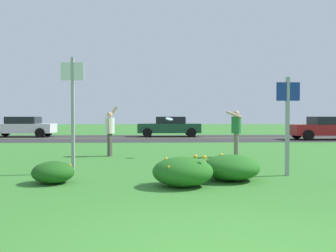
{
  "coord_description": "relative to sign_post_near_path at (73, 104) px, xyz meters",
  "views": [
    {
      "loc": [
        -0.71,
        -3.35,
        1.4
      ],
      "look_at": [
        -0.29,
        9.53,
        1.09
      ],
      "focal_mm": 38.19,
      "sensor_mm": 36.0,
      "label": 1
    }
  ],
  "objects": [
    {
      "name": "person_catcher_green_shirt",
      "position": [
        4.89,
        3.58,
        -0.75
      ],
      "size": [
        0.57,
        0.51,
        1.64
      ],
      "color": "#287038",
      "rests_on": "ground"
    },
    {
      "name": "daylily_clump_front_center",
      "position": [
        3.74,
        -1.01,
        -1.45
      ],
      "size": [
        1.28,
        1.35,
        0.58
      ],
      "color": "#23661E",
      "rests_on": "ground"
    },
    {
      "name": "car_red_leftmost",
      "position": [
        12.81,
        13.18,
        -1.0
      ],
      "size": [
        4.5,
        2.0,
        1.45
      ],
      "color": "maroon",
      "rests_on": "ground"
    },
    {
      "name": "car_dark_green_center_left",
      "position": [
        3.01,
        16.95,
        -1.0
      ],
      "size": [
        4.5,
        2.0,
        1.45
      ],
      "color": "#194C2D",
      "rests_on": "ground"
    },
    {
      "name": "highway_center_stripe",
      "position": [
        2.78,
        15.07,
        -1.73
      ],
      "size": [
        120.0,
        0.16,
        0.0
      ],
      "primitive_type": "cube",
      "color": "yellow",
      "rests_on": "ground"
    },
    {
      "name": "daylily_clump_front_left",
      "position": [
        -0.12,
        -1.28,
        -1.5
      ],
      "size": [
        0.89,
        0.88,
        0.47
      ],
      "color": "#1E5619",
      "rests_on": "ground"
    },
    {
      "name": "ground_plane",
      "position": [
        2.78,
        4.74,
        -1.74
      ],
      "size": [
        120.0,
        120.0,
        0.0
      ],
      "primitive_type": "plane",
      "color": "#387A2D"
    },
    {
      "name": "highway_strip",
      "position": [
        2.78,
        15.07,
        -1.73
      ],
      "size": [
        120.0,
        8.39,
        0.01
      ],
      "primitive_type": "cube",
      "color": "#2D2D30",
      "rests_on": "ground"
    },
    {
      "name": "person_thrower_white_shirt",
      "position": [
        0.39,
        4.03,
        -0.77
      ],
      "size": [
        0.45,
        0.5,
        1.83
      ],
      "color": "silver",
      "rests_on": "ground"
    },
    {
      "name": "car_white_center_right",
      "position": [
        -7.53,
        16.95,
        -1.0
      ],
      "size": [
        4.5,
        2.0,
        1.45
      ],
      "color": "silver",
      "rests_on": "ground"
    },
    {
      "name": "sign_post_by_roadside",
      "position": [
        5.22,
        -0.47,
        -0.29
      ],
      "size": [
        0.56,
        0.1,
        2.37
      ],
      "color": "#93969B",
      "rests_on": "ground"
    },
    {
      "name": "daylily_clump_near_camera",
      "position": [
        2.61,
        -1.72,
        -1.44
      ],
      "size": [
        1.24,
        1.1,
        0.66
      ],
      "color": "#23661E",
      "rests_on": "ground"
    },
    {
      "name": "sign_post_near_path",
      "position": [
        0.0,
        0.0,
        0.0
      ],
      "size": [
        0.56,
        0.1,
        2.89
      ],
      "color": "#93969B",
      "rests_on": "ground"
    },
    {
      "name": "frisbee_pale_blue",
      "position": [
        2.52,
        3.53,
        -0.39
      ],
      "size": [
        0.27,
        0.25,
        0.15
      ],
      "color": "#ADD6E5"
    }
  ]
}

